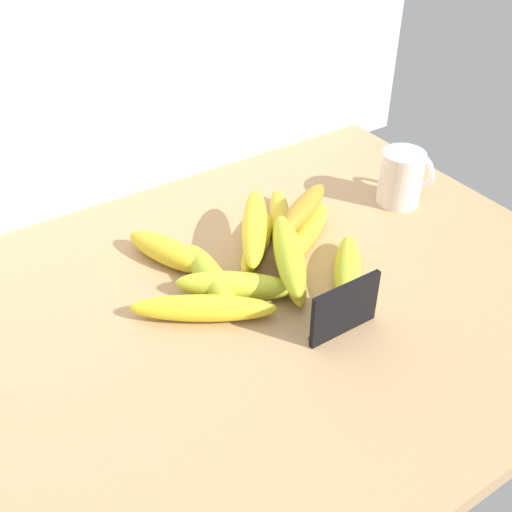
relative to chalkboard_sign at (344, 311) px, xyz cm
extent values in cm
cube|color=tan|center=(-10.45, 11.16, -5.36)|extent=(110.00, 76.00, 3.00)
cube|color=silver|center=(-10.45, 50.16, 28.14)|extent=(130.00, 2.00, 70.00)
cube|color=black|center=(0.00, -0.07, 0.34)|extent=(11.00, 0.80, 8.40)
cube|color=#896747|center=(0.00, 0.73, -3.56)|extent=(9.90, 1.20, 0.60)
cylinder|color=silver|center=(29.84, 20.47, 1.05)|extent=(7.62, 7.62, 9.81)
torus|color=silver|center=(34.65, 20.47, 1.05)|extent=(1.00, 6.49, 6.49)
ellipsoid|color=yellow|center=(-14.64, 12.70, -1.92)|extent=(19.35, 14.69, 3.87)
ellipsoid|color=#A6BA29|center=(-10.75, 18.27, -1.80)|extent=(5.87, 16.61, 4.12)
ellipsoid|color=yellow|center=(0.27, 21.63, -2.13)|extent=(14.37, 13.77, 3.46)
ellipsoid|color=gold|center=(0.65, 13.09, -2.13)|extent=(10.01, 16.28, 3.45)
ellipsoid|color=gold|center=(7.56, 25.71, -2.09)|extent=(11.76, 16.25, 3.54)
ellipsoid|color=yellow|center=(8.22, 19.38, -1.93)|extent=(17.49, 12.90, 3.85)
ellipsoid|color=gold|center=(-8.56, 14.20, -1.72)|extent=(16.43, 14.06, 4.27)
ellipsoid|color=yellow|center=(-12.89, 26.90, -1.69)|extent=(10.00, 16.31, 4.34)
ellipsoid|color=#ACB52C|center=(7.69, 8.23, -1.83)|extent=(14.07, 15.14, 4.05)
ellipsoid|color=#B18023|center=(8.57, 20.87, 1.80)|extent=(15.78, 11.08, 3.61)
ellipsoid|color=yellow|center=(-0.45, 21.34, 1.60)|extent=(15.00, 19.24, 3.98)
ellipsoid|color=#B1BE27|center=(-0.24, 12.53, 1.71)|extent=(12.77, 18.89, 4.24)
camera|label=1|loc=(-43.18, -44.22, 55.55)|focal=42.90mm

